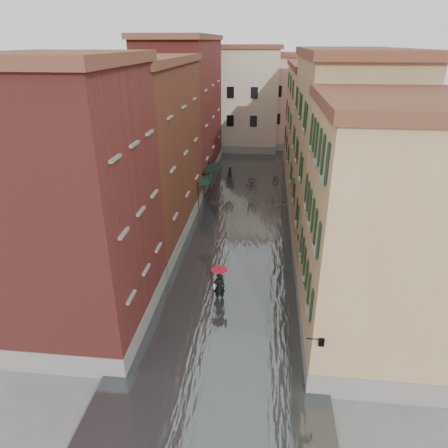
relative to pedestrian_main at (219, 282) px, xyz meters
The scene contains 16 objects.
ground 1.46m from the pedestrian_main, 45.95° to the right, with size 120.00×120.00×0.00m, color #5F5F61.
floodwater 12.51m from the pedestrian_main, 87.53° to the left, with size 10.00×60.00×0.20m, color #404647.
building_left_near 8.72m from the pedestrian_main, 158.44° to the right, with size 6.00×8.00×13.00m, color maroon.
building_left_mid 11.76m from the pedestrian_main, 127.43° to the left, with size 6.00×14.00×12.50m, color #5C2D1D.
building_left_far 24.99m from the pedestrian_main, 105.41° to the left, with size 6.00×16.00×14.00m, color maroon.
building_right_near 9.15m from the pedestrian_main, 18.72° to the right, with size 6.00×8.00×11.50m, color #A48654.
building_right_mid 12.48m from the pedestrian_main, 48.26° to the left, with size 6.00×14.00×13.00m, color #977D5C.
building_right_far 25.04m from the pedestrian_main, 72.18° to the left, with size 6.00×16.00×11.50m, color #A48654.
building_end_cream 37.89m from the pedestrian_main, 93.76° to the left, with size 12.00×9.00×13.00m, color #B0A28C.
building_end_pink 40.27m from the pedestrian_main, 80.59° to the left, with size 10.00×9.00×12.00m, color tan.
awning_near 14.75m from the pedestrian_main, 101.59° to the left, with size 1.09×2.79×2.80m.
awning_far 18.32m from the pedestrian_main, 99.27° to the left, with size 1.09×3.37×2.80m.
wall_lantern 8.35m from the pedestrian_main, 53.40° to the right, with size 0.71×0.22×0.35m.
window_planters 5.18m from the pedestrian_main, ahead, with size 0.59×6.02×0.84m.
pedestrian_main is the anchor object (origin of this frame).
pedestrian_far 22.48m from the pedestrian_main, 93.70° to the left, with size 0.70×0.55×1.45m, color black.
Camera 1 is at (1.83, -18.82, 13.88)m, focal length 32.00 mm.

